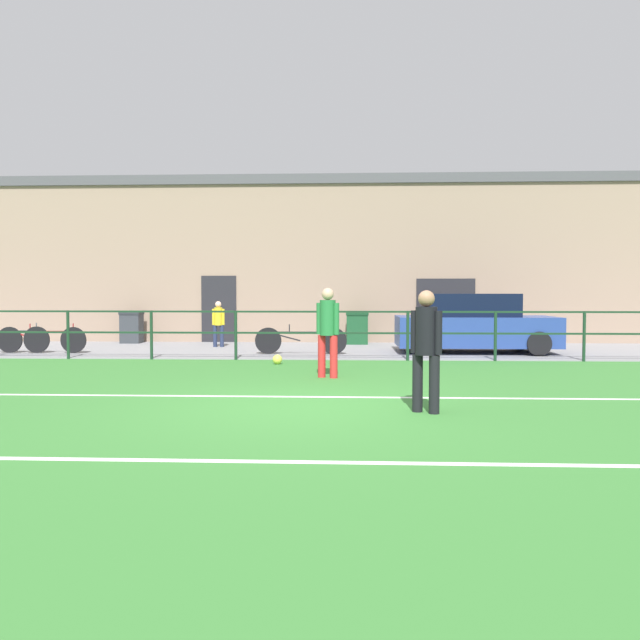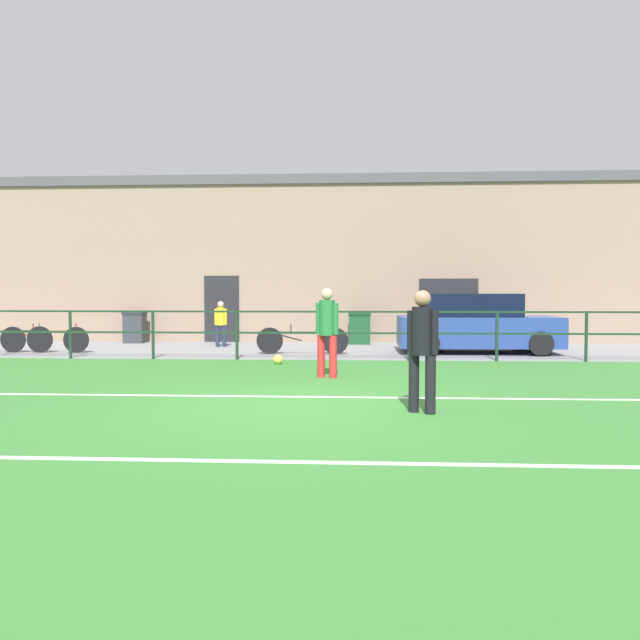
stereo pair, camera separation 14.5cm
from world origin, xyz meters
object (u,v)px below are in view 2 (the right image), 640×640
soccer_ball_match (278,359)px  trash_bin_1 (135,327)px  bicycle_parked_2 (44,339)px  player_striker (327,327)px  bicycle_parked_0 (302,340)px  parked_car_red (475,325)px  player_goalkeeper (422,343)px  trash_bin_0 (360,328)px  bicycle_parked_1 (8,339)px  spectator_child (221,321)px

soccer_ball_match → trash_bin_1: size_ratio=0.22×
soccer_ball_match → bicycle_parked_2: bearing=161.8°
player_striker → bicycle_parked_0: (-0.83, 4.20, -0.57)m
parked_car_red → trash_bin_1: (-9.91, 2.58, -0.24)m
bicycle_parked_0 → player_striker: bearing=-78.9°
bicycle_parked_2 → trash_bin_1: bearing=69.7°
player_goalkeeper → player_striker: bearing=-35.0°
player_striker → bicycle_parked_2: (-7.51, 4.20, -0.57)m
soccer_ball_match → parked_car_red: 5.57m
trash_bin_0 → player_striker: bearing=-94.9°
parked_car_red → bicycle_parked_2: (-11.12, -0.69, -0.37)m
player_striker → trash_bin_1: size_ratio=1.72×
parked_car_red → soccer_ball_match: bearing=-150.0°
player_striker → bicycle_parked_2: bearing=174.7°
trash_bin_0 → bicycle_parked_1: bearing=-160.6°
bicycle_parked_1 → trash_bin_0: (9.10, 3.20, 0.13)m
bicycle_parked_2 → spectator_child: bearing=25.7°
spectator_child → trash_bin_1: size_ratio=1.36×
bicycle_parked_2 → trash_bin_1: (1.21, 3.27, 0.13)m
trash_bin_0 → trash_bin_1: trash_bin_1 is taller
soccer_ball_match → bicycle_parked_0: bicycle_parked_0 is taller
spectator_child → bicycle_parked_2: size_ratio=0.56×
soccer_ball_match → trash_bin_1: 7.41m
bicycle_parked_1 → trash_bin_1: bearing=56.5°
bicycle_parked_0 → soccer_ball_match: bearing=-99.6°
bicycle_parked_2 → player_striker: bearing=-29.2°
player_striker → trash_bin_0: player_striker is taller
parked_car_red → trash_bin_0: (-2.97, 2.51, -0.24)m
player_striker → parked_car_red: 6.08m
spectator_child → player_striker: bearing=115.8°
bicycle_parked_1 → soccer_ball_match: bearing=-15.9°
player_goalkeeper → parked_car_red: bearing=-72.8°
trash_bin_0 → spectator_child: bearing=-163.3°
player_striker → parked_car_red: size_ratio=0.41×
soccer_ball_match → player_striker: bearing=-61.0°
soccer_ball_match → bicycle_parked_0: bearing=80.4°
parked_car_red → bicycle_parked_1: size_ratio=1.72×
player_striker → trash_bin_0: 7.44m
spectator_child → parked_car_red: (6.95, -1.32, -0.02)m
trash_bin_1 → player_goalkeeper: bearing=-54.5°
player_striker → trash_bin_1: 9.78m
player_goalkeeper → bicycle_parked_1: size_ratio=0.68×
spectator_child → bicycle_parked_2: bearing=23.2°
bicycle_parked_0 → bicycle_parked_1: bicycle_parked_1 is taller
bicycle_parked_0 → trash_bin_0: 3.52m
bicycle_parked_1 → bicycle_parked_0: bearing=-0.0°
soccer_ball_match → trash_bin_0: (1.82, 5.28, 0.40)m
bicycle_parked_0 → trash_bin_0: bearing=65.4°
parked_car_red → player_goalkeeper: bearing=-105.1°
bicycle_parked_1 → trash_bin_1: (2.17, 3.27, 0.13)m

